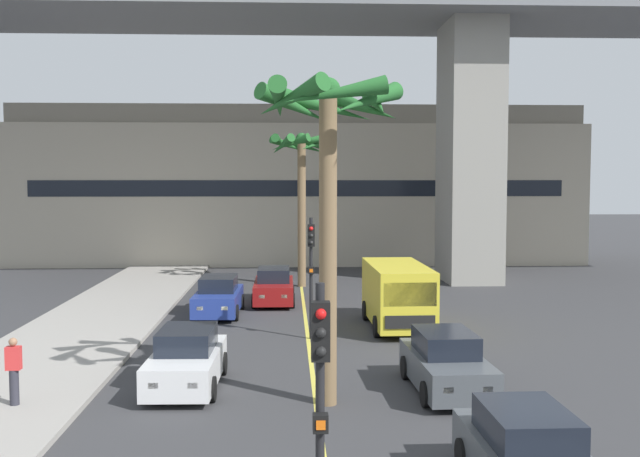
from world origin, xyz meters
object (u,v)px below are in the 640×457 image
object	(u,v)px
delivery_van	(397,294)
palm_tree_mid_median	(329,143)
pedestrian_near_crosswalk	(14,370)
traffic_light_median_far	(311,261)
palm_tree_near_median	(301,162)
car_queue_fifth	(274,287)
car_queue_front	(446,364)
traffic_light_median_near	(320,398)
car_queue_second	(187,360)
car_queue_fourth	(218,297)

from	to	relation	value
delivery_van	palm_tree_mid_median	xyz separation A→B (m)	(-3.05, -9.11, 5.11)
pedestrian_near_crosswalk	delivery_van	bearing A→B (deg)	41.43
traffic_light_median_far	delivery_van	bearing A→B (deg)	28.57
palm_tree_near_median	car_queue_fifth	bearing A→B (deg)	-104.77
car_queue_front	traffic_light_median_near	bearing A→B (deg)	-111.43
car_queue_fifth	delivery_van	xyz separation A→B (m)	(4.67, -5.69, 0.57)
car_queue_second	delivery_van	xyz separation A→B (m)	(6.73, 7.48, 0.57)
car_queue_fifth	palm_tree_near_median	xyz separation A→B (m)	(1.32, 5.01, 5.67)
traffic_light_median_near	car_queue_fifth	bearing A→B (deg)	92.56
car_queue_fifth	palm_tree_near_median	distance (m)	7.69
car_queue_fourth	delivery_van	distance (m)	7.50
car_queue_front	car_queue_second	world-z (taller)	same
car_queue_fifth	delivery_van	world-z (taller)	delivery_van
car_queue_second	palm_tree_mid_median	distance (m)	6.96
palm_tree_mid_median	traffic_light_median_far	bearing A→B (deg)	91.52
car_queue_fourth	palm_tree_near_median	world-z (taller)	palm_tree_near_median
traffic_light_median_near	palm_tree_near_median	bearing A→B (deg)	89.43
delivery_van	traffic_light_median_far	world-z (taller)	traffic_light_median_far
car_queue_fourth	palm_tree_mid_median	size ratio (longest dim) A/B	0.52
car_queue_fifth	pedestrian_near_crosswalk	distance (m)	16.13
delivery_van	palm_tree_mid_median	size ratio (longest dim) A/B	0.66
delivery_van	palm_tree_near_median	size ratio (longest dim) A/B	0.67
pedestrian_near_crosswalk	car_queue_second	bearing A→B (deg)	25.69
delivery_van	car_queue_front	bearing A→B (deg)	-89.52
car_queue_front	palm_tree_near_median	xyz separation A→B (m)	(-3.42, 18.84, 5.67)
car_queue_front	traffic_light_median_far	distance (m)	7.45
car_queue_second	car_queue_fifth	world-z (taller)	same
delivery_van	traffic_light_median_far	xyz separation A→B (m)	(-3.25, -1.77, 1.43)
car_queue_fourth	traffic_light_median_far	bearing A→B (deg)	-52.62
pedestrian_near_crosswalk	car_queue_front	bearing A→B (deg)	6.37
car_queue_fourth	car_queue_fifth	world-z (taller)	same
traffic_light_median_far	palm_tree_mid_median	world-z (taller)	palm_tree_mid_median
car_queue_fourth	traffic_light_median_near	distance (m)	20.89
car_queue_fourth	delivery_van	world-z (taller)	delivery_van
car_queue_fourth	traffic_light_median_far	world-z (taller)	traffic_light_median_far
traffic_light_median_near	pedestrian_near_crosswalk	world-z (taller)	traffic_light_median_near
car_queue_fourth	pedestrian_near_crosswalk	world-z (taller)	pedestrian_near_crosswalk
traffic_light_median_far	car_queue_fourth	bearing A→B (deg)	127.38
car_queue_second	car_queue_fifth	xyz separation A→B (m)	(2.06, 13.17, 0.00)
delivery_van	palm_tree_mid_median	world-z (taller)	palm_tree_mid_median
car_queue_fourth	traffic_light_median_far	distance (m)	6.29
car_queue_front	palm_tree_mid_median	world-z (taller)	palm_tree_mid_median
traffic_light_median_near	pedestrian_near_crosswalk	bearing A→B (deg)	130.08
traffic_light_median_far	pedestrian_near_crosswalk	size ratio (longest dim) A/B	2.59
car_queue_front	traffic_light_median_far	size ratio (longest dim) A/B	0.99
car_queue_fourth	car_queue_fifth	size ratio (longest dim) A/B	1.01
car_queue_second	delivery_van	bearing A→B (deg)	48.01
car_queue_second	car_queue_fourth	bearing A→B (deg)	90.72
palm_tree_near_median	pedestrian_near_crosswalk	world-z (taller)	palm_tree_near_median
car_queue_second	traffic_light_median_near	size ratio (longest dim) A/B	0.99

